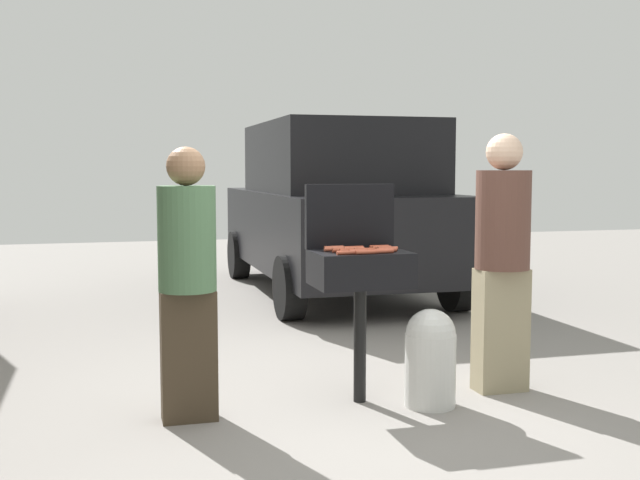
{
  "coord_description": "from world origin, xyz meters",
  "views": [
    {
      "loc": [
        -1.3,
        -4.36,
        1.48
      ],
      "look_at": [
        0.13,
        0.76,
        1.0
      ],
      "focal_mm": 43.56,
      "sensor_mm": 36.0,
      "label": 1
    }
  ],
  "objects_px": {
    "hot_dog_11": "(384,251)",
    "hot_dog_15": "(366,252)",
    "hot_dog_0": "(365,250)",
    "bbq_grill": "(360,274)",
    "hot_dog_4": "(379,247)",
    "propane_tank": "(430,356)",
    "person_left": "(187,274)",
    "parked_minivan": "(335,208)",
    "hot_dog_9": "(378,251)",
    "hot_dog_2": "(347,253)",
    "hot_dog_6": "(334,249)",
    "hot_dog_10": "(359,251)",
    "hot_dog_1": "(387,250)",
    "hot_dog_8": "(354,249)",
    "hot_dog_12": "(334,248)",
    "person_right": "(502,253)",
    "hot_dog_7": "(353,248)",
    "hot_dog_13": "(350,251)",
    "hot_dog_3": "(382,248)",
    "hot_dog_5": "(342,250)",
    "hot_dog_14": "(388,249)"
  },
  "relations": [
    {
      "from": "hot_dog_11",
      "to": "hot_dog_15",
      "type": "xyz_separation_m",
      "value": [
        -0.12,
        -0.02,
        0.0
      ]
    },
    {
      "from": "hot_dog_0",
      "to": "hot_dog_11",
      "type": "height_order",
      "value": "same"
    },
    {
      "from": "bbq_grill",
      "to": "hot_dog_4",
      "type": "bearing_deg",
      "value": 33.89
    },
    {
      "from": "hot_dog_4",
      "to": "propane_tank",
      "type": "height_order",
      "value": "hot_dog_4"
    },
    {
      "from": "person_left",
      "to": "parked_minivan",
      "type": "xyz_separation_m",
      "value": [
        2.19,
        4.31,
        0.15
      ]
    },
    {
      "from": "hot_dog_9",
      "to": "propane_tank",
      "type": "bearing_deg",
      "value": -17.21
    },
    {
      "from": "hot_dog_2",
      "to": "hot_dog_6",
      "type": "distance_m",
      "value": 0.22
    },
    {
      "from": "hot_dog_10",
      "to": "propane_tank",
      "type": "height_order",
      "value": "hot_dog_10"
    },
    {
      "from": "hot_dog_1",
      "to": "hot_dog_8",
      "type": "distance_m",
      "value": 0.21
    },
    {
      "from": "hot_dog_0",
      "to": "bbq_grill",
      "type": "bearing_deg",
      "value": 112.94
    },
    {
      "from": "hot_dog_0",
      "to": "hot_dog_6",
      "type": "bearing_deg",
      "value": 149.48
    },
    {
      "from": "hot_dog_12",
      "to": "person_right",
      "type": "relative_size",
      "value": 0.08
    },
    {
      "from": "hot_dog_7",
      "to": "hot_dog_13",
      "type": "xyz_separation_m",
      "value": [
        -0.08,
        -0.16,
        0.0
      ]
    },
    {
      "from": "hot_dog_11",
      "to": "hot_dog_12",
      "type": "relative_size",
      "value": 1.0
    },
    {
      "from": "hot_dog_4",
      "to": "hot_dog_13",
      "type": "bearing_deg",
      "value": -144.95
    },
    {
      "from": "hot_dog_1",
      "to": "hot_dog_3",
      "type": "relative_size",
      "value": 1.0
    },
    {
      "from": "hot_dog_15",
      "to": "propane_tank",
      "type": "distance_m",
      "value": 0.78
    },
    {
      "from": "bbq_grill",
      "to": "hot_dog_7",
      "type": "bearing_deg",
      "value": 99.81
    },
    {
      "from": "hot_dog_5",
      "to": "hot_dog_6",
      "type": "bearing_deg",
      "value": 109.33
    },
    {
      "from": "hot_dog_9",
      "to": "hot_dog_15",
      "type": "bearing_deg",
      "value": -149.48
    },
    {
      "from": "hot_dog_13",
      "to": "person_right",
      "type": "relative_size",
      "value": 0.08
    },
    {
      "from": "bbq_grill",
      "to": "hot_dog_11",
      "type": "distance_m",
      "value": 0.24
    },
    {
      "from": "hot_dog_1",
      "to": "bbq_grill",
      "type": "bearing_deg",
      "value": 152.98
    },
    {
      "from": "hot_dog_11",
      "to": "hot_dog_14",
      "type": "height_order",
      "value": "same"
    },
    {
      "from": "hot_dog_1",
      "to": "hot_dog_10",
      "type": "distance_m",
      "value": 0.19
    },
    {
      "from": "hot_dog_13",
      "to": "propane_tank",
      "type": "relative_size",
      "value": 0.21
    },
    {
      "from": "hot_dog_9",
      "to": "hot_dog_12",
      "type": "bearing_deg",
      "value": 130.64
    },
    {
      "from": "hot_dog_6",
      "to": "hot_dog_8",
      "type": "distance_m",
      "value": 0.13
    },
    {
      "from": "hot_dog_0",
      "to": "hot_dog_10",
      "type": "distance_m",
      "value": 0.09
    },
    {
      "from": "propane_tank",
      "to": "bbq_grill",
      "type": "bearing_deg",
      "value": 152.36
    },
    {
      "from": "parked_minivan",
      "to": "propane_tank",
      "type": "bearing_deg",
      "value": 81.23
    },
    {
      "from": "hot_dog_9",
      "to": "parked_minivan",
      "type": "distance_m",
      "value": 4.47
    },
    {
      "from": "hot_dog_10",
      "to": "hot_dog_11",
      "type": "bearing_deg",
      "value": -18.26
    },
    {
      "from": "hot_dog_5",
      "to": "hot_dog_10",
      "type": "height_order",
      "value": "same"
    },
    {
      "from": "hot_dog_7",
      "to": "parked_minivan",
      "type": "xyz_separation_m",
      "value": [
        1.12,
        4.15,
        0.04
      ]
    },
    {
      "from": "person_right",
      "to": "parked_minivan",
      "type": "distance_m",
      "value": 4.25
    },
    {
      "from": "hot_dog_14",
      "to": "propane_tank",
      "type": "xyz_separation_m",
      "value": [
        0.21,
        -0.21,
        -0.66
      ]
    },
    {
      "from": "bbq_grill",
      "to": "hot_dog_7",
      "type": "relative_size",
      "value": 7.45
    },
    {
      "from": "hot_dog_12",
      "to": "hot_dog_14",
      "type": "distance_m",
      "value": 0.35
    },
    {
      "from": "hot_dog_1",
      "to": "hot_dog_7",
      "type": "distance_m",
      "value": 0.24
    },
    {
      "from": "hot_dog_8",
      "to": "propane_tank",
      "type": "relative_size",
      "value": 0.21
    },
    {
      "from": "hot_dog_0",
      "to": "hot_dog_10",
      "type": "xyz_separation_m",
      "value": [
        -0.06,
        -0.06,
        0.0
      ]
    },
    {
      "from": "hot_dog_10",
      "to": "parked_minivan",
      "type": "bearing_deg",
      "value": 75.19
    },
    {
      "from": "hot_dog_2",
      "to": "hot_dog_8",
      "type": "relative_size",
      "value": 1.0
    },
    {
      "from": "hot_dog_5",
      "to": "hot_dog_11",
      "type": "distance_m",
      "value": 0.26
    },
    {
      "from": "person_right",
      "to": "hot_dog_12",
      "type": "bearing_deg",
      "value": -20.2
    },
    {
      "from": "hot_dog_13",
      "to": "person_left",
      "type": "bearing_deg",
      "value": -179.63
    },
    {
      "from": "hot_dog_2",
      "to": "hot_dog_9",
      "type": "height_order",
      "value": "same"
    },
    {
      "from": "hot_dog_1",
      "to": "hot_dog_2",
      "type": "bearing_deg",
      "value": -163.84
    },
    {
      "from": "hot_dog_8",
      "to": "person_right",
      "type": "xyz_separation_m",
      "value": [
        1.02,
        -0.05,
        -0.05
      ]
    }
  ]
}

